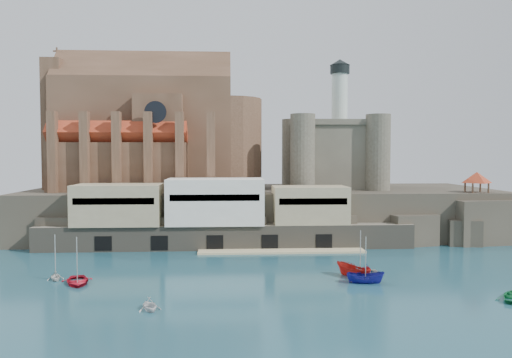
{
  "coord_description": "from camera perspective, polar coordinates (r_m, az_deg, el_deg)",
  "views": [
    {
      "loc": [
        -7.61,
        -70.66,
        17.57
      ],
      "look_at": [
        -1.82,
        32.0,
        12.5
      ],
      "focal_mm": 35.0,
      "sensor_mm": 36.0,
      "label": 1
    }
  ],
  "objects": [
    {
      "name": "boat_1",
      "position": [
        59.45,
        -12.07,
        -14.43
      ],
      "size": [
        3.45,
        2.9,
        3.44
      ],
      "primitive_type": "imported",
      "rotation": [
        0.0,
        0.0,
        0.44
      ],
      "color": "silver",
      "rests_on": "ground"
    },
    {
      "name": "boat_6",
      "position": [
        76.62,
        11.82,
        -10.49
      ],
      "size": [
        1.27,
        3.76,
        5.2
      ],
      "primitive_type": "imported",
      "rotation": [
        0.0,
        0.0,
        4.76
      ],
      "color": "beige",
      "rests_on": "ground"
    },
    {
      "name": "rock_outcrop",
      "position": [
        109.35,
        23.86,
        -4.54
      ],
      "size": [
        14.5,
        10.5,
        8.7
      ],
      "color": "#2C2821",
      "rests_on": "ground"
    },
    {
      "name": "boat_2",
      "position": [
        71.12,
        12.4,
        -11.55
      ],
      "size": [
        2.24,
        2.19,
        5.1
      ],
      "primitive_type": "imported",
      "rotation": [
        0.0,
        0.0,
        1.42
      ],
      "color": "navy",
      "rests_on": "ground"
    },
    {
      "name": "boat_7",
      "position": [
        77.96,
        12.47,
        -10.27
      ],
      "size": [
        2.93,
        2.54,
        2.9
      ],
      "primitive_type": "imported",
      "rotation": [
        0.0,
        0.0,
        5.78
      ],
      "color": "navy",
      "rests_on": "ground"
    },
    {
      "name": "ground",
      "position": [
        73.21,
        2.89,
        -11.07
      ],
      "size": [
        300.0,
        300.0,
        0.0
      ],
      "primitive_type": "plane",
      "color": "#184351",
      "rests_on": "ground"
    },
    {
      "name": "boat_5",
      "position": [
        73.98,
        11.04,
        -10.97
      ],
      "size": [
        3.15,
        3.16,
        5.92
      ],
      "primitive_type": "imported",
      "rotation": [
        0.0,
        0.0,
        3.78
      ],
      "color": "#9F1610",
      "rests_on": "ground"
    },
    {
      "name": "pavilion",
      "position": [
        108.75,
        23.92,
        0.03
      ],
      "size": [
        6.4,
        6.4,
        5.4
      ],
      "color": "#4F3525",
      "rests_on": "rock_outcrop"
    },
    {
      "name": "castle_keep",
      "position": [
        114.22,
        8.76,
        3.16
      ],
      "size": [
        21.2,
        21.2,
        29.3
      ],
      "color": "#4D493C",
      "rests_on": "promontory"
    },
    {
      "name": "promontory",
      "position": [
        111.0,
        0.63,
        -3.72
      ],
      "size": [
        100.0,
        36.0,
        10.0
      ],
      "color": "#2C2821",
      "rests_on": "ground"
    },
    {
      "name": "quay",
      "position": [
        94.47,
        -4.78,
        -4.18
      ],
      "size": [
        70.0,
        12.0,
        13.05
      ],
      "color": "#6A6355",
      "rests_on": "ground"
    },
    {
      "name": "boat_0",
      "position": [
        73.52,
        -19.74,
        -11.17
      ],
      "size": [
        4.57,
        2.55,
        6.14
      ],
      "primitive_type": "imported",
      "rotation": [
        0.0,
        0.0,
        0.31
      ],
      "color": "#AC0F21",
      "rests_on": "ground"
    },
    {
      "name": "church",
      "position": [
        113.81,
        -11.62,
        5.06
      ],
      "size": [
        47.0,
        25.93,
        30.51
      ],
      "color": "#4F3525",
      "rests_on": "promontory"
    },
    {
      "name": "boat_4",
      "position": [
        76.61,
        -21.92,
        -10.64
      ],
      "size": [
        3.14,
        2.53,
        3.15
      ],
      "primitive_type": "imported",
      "rotation": [
        0.0,
        0.0,
        3.51
      ],
      "color": "silver",
      "rests_on": "ground"
    }
  ]
}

